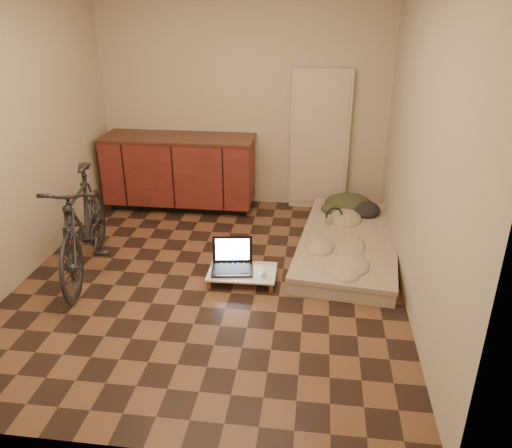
# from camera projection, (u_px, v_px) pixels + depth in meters

# --- Properties ---
(room_shell) EXTENTS (3.50, 4.00, 2.60)m
(room_shell) POSITION_uv_depth(u_px,v_px,m) (207.00, 144.00, 4.20)
(room_shell) COLOR brown
(room_shell) RESTS_ON ground
(cabinets) EXTENTS (1.84, 0.62, 0.91)m
(cabinets) POSITION_uv_depth(u_px,v_px,m) (180.00, 171.00, 6.17)
(cabinets) COLOR black
(cabinets) RESTS_ON ground
(appliance_panel) EXTENTS (0.70, 0.10, 1.70)m
(appliance_panel) POSITION_uv_depth(u_px,v_px,m) (320.00, 141.00, 6.03)
(appliance_panel) COLOR beige
(appliance_panel) RESTS_ON ground
(bicycle) EXTENTS (0.84, 1.77, 1.10)m
(bicycle) POSITION_uv_depth(u_px,v_px,m) (82.00, 220.00, 4.61)
(bicycle) COLOR black
(bicycle) RESTS_ON ground
(futon) EXTENTS (1.19, 2.11, 0.17)m
(futon) POSITION_uv_depth(u_px,v_px,m) (349.00, 243.00, 5.20)
(futon) COLOR #ACA08A
(futon) RESTS_ON ground
(clothing_pile) EXTENTS (0.64, 0.56, 0.24)m
(clothing_pile) POSITION_uv_depth(u_px,v_px,m) (353.00, 200.00, 5.78)
(clothing_pile) COLOR #323720
(clothing_pile) RESTS_ON futon
(headphones) EXTENTS (0.29, 0.28, 0.15)m
(headphones) POSITION_uv_depth(u_px,v_px,m) (334.00, 216.00, 5.46)
(headphones) COLOR black
(headphones) RESTS_ON futon
(lap_desk) EXTENTS (0.64, 0.42, 0.10)m
(lap_desk) POSITION_uv_depth(u_px,v_px,m) (242.00, 272.00, 4.64)
(lap_desk) COLOR brown
(lap_desk) RESTS_ON ground
(laptop) EXTENTS (0.42, 0.39, 0.26)m
(laptop) POSITION_uv_depth(u_px,v_px,m) (232.00, 263.00, 4.67)
(laptop) COLOR black
(laptop) RESTS_ON lap_desk
(mouse) EXTENTS (0.07, 0.11, 0.04)m
(mouse) POSITION_uv_depth(u_px,v_px,m) (262.00, 274.00, 4.56)
(mouse) COLOR white
(mouse) RESTS_ON lap_desk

